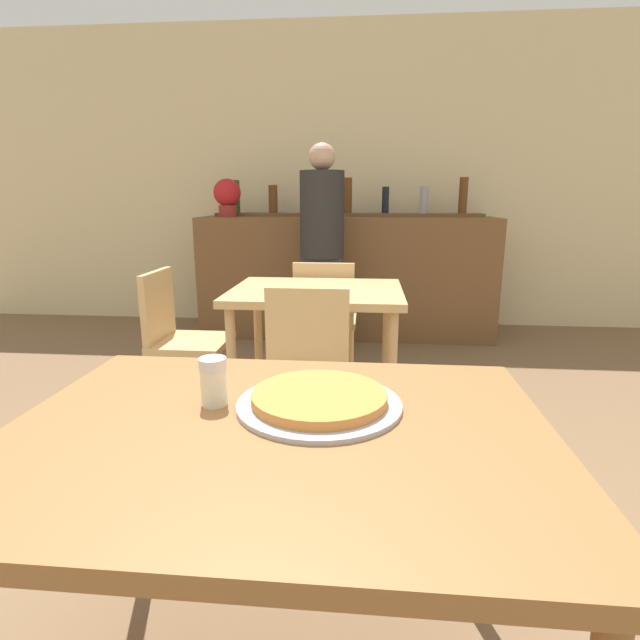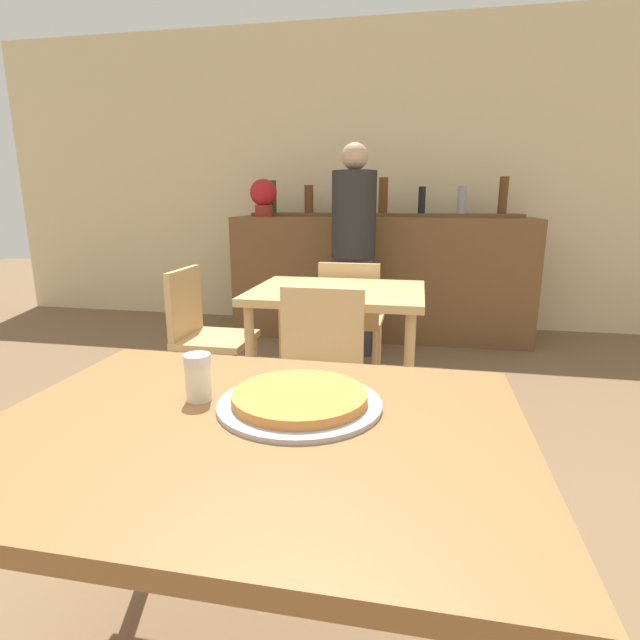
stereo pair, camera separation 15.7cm
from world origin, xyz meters
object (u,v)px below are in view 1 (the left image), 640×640
Objects in this scene: chair_far_side_left at (178,333)px; person_standing at (322,244)px; chair_far_side_front at (305,370)px; potted_plant at (227,195)px; chair_far_side_back at (325,314)px; cheese_shaker at (213,381)px; pizza_tray at (319,400)px.

person_standing reaches higher than chair_far_side_left.
potted_plant is (-0.97, 2.36, 0.75)m from chair_far_side_front.
chair_far_side_back is 2.57× the size of potted_plant.
chair_far_side_front is 1.05m from cheese_shaker.
person_standing reaches higher than potted_plant.
cheese_shaker is 0.07× the size of person_standing.
person_standing is (-0.24, 2.81, 0.11)m from pizza_tray.
pizza_tray is (0.16, -0.98, 0.28)m from chair_far_side_front.
chair_far_side_front is 2.66m from potted_plant.
person_standing is (0.69, 1.29, 0.39)m from chair_far_side_left.
person_standing is (-0.09, 0.74, 0.39)m from chair_far_side_back.
chair_far_side_back is 1.77m from potted_plant.
chair_far_side_front is 1.08m from chair_far_side_back.
chair_far_side_left is at bearing -83.98° from potted_plant.
potted_plant reaches higher than pizza_tray.
pizza_tray is (0.16, -2.07, 0.28)m from chair_far_side_back.
chair_far_side_back is 0.95m from chair_far_side_left.
chair_far_side_front is at bearing -67.64° from potted_plant.
chair_far_side_back is at bearing -83.42° from person_standing.
pizza_tray is at bearing -148.47° from chair_far_side_left.
chair_far_side_left is (-0.78, 0.54, 0.00)m from chair_far_side_front.
potted_plant reaches higher than cheese_shaker.
pizza_tray is at bearing 94.37° from chair_far_side_back.
chair_far_side_front is 0.52× the size of person_standing.
cheese_shaker is at bearing -155.84° from chair_far_side_left.
chair_far_side_front is at bearing 84.86° from cheese_shaker.
chair_far_side_back is 0.52× the size of person_standing.
cheese_shaker is 0.35× the size of potted_plant.
cheese_shaker is at bearing 87.54° from chair_far_side_back.
potted_plant reaches higher than chair_far_side_back.
chair_far_side_front is at bearing -124.86° from chair_far_side_left.
potted_plant is (-1.13, 3.34, 0.48)m from pizza_tray.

